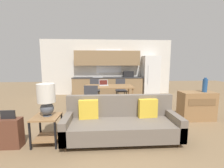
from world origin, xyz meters
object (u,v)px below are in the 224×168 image
at_px(dining_table, 109,88).
at_px(laptop, 104,84).
at_px(refrigerator, 150,76).
at_px(dining_chair_far_right, 121,89).
at_px(table_lamp, 46,98).
at_px(couch, 121,123).
at_px(vase, 205,85).
at_px(credenza, 196,106).
at_px(dining_chair_near_left, 92,98).
at_px(side_table, 47,125).
at_px(dining_chair_far_left, 95,89).
at_px(suitcase, 10,133).

height_order(dining_table, laptop, laptop).
xyz_separation_m(refrigerator, dining_chair_far_right, (-1.57, -1.14, -0.43)).
xyz_separation_m(dining_table, table_lamp, (-1.28, -2.34, 0.20)).
bearing_deg(dining_chair_far_right, laptop, -142.05).
distance_m(couch, vase, 2.64).
xyz_separation_m(dining_table, couch, (0.16, -2.26, -0.37)).
bearing_deg(laptop, dining_table, -42.02).
bearing_deg(credenza, dining_chair_near_left, 169.90).
distance_m(side_table, table_lamp, 0.54).
height_order(couch, dining_chair_far_right, dining_chair_far_right).
xyz_separation_m(credenza, dining_chair_far_right, (-1.85, 2.10, 0.13)).
height_order(refrigerator, credenza, refrigerator).
distance_m(dining_table, vase, 2.90).
bearing_deg(dining_chair_near_left, dining_chair_far_left, -85.49).
distance_m(couch, table_lamp, 1.56).
height_order(dining_chair_far_right, suitcase, dining_chair_far_right).
distance_m(credenza, laptop, 2.97).
bearing_deg(couch, dining_chair_far_left, 102.75).
distance_m(couch, laptop, 2.45).
bearing_deg(dining_chair_far_right, suitcase, -131.94).
xyz_separation_m(dining_table, vase, (2.56, -1.34, 0.25)).
xyz_separation_m(couch, dining_chair_far_right, (0.37, 3.03, 0.18)).
bearing_deg(table_lamp, couch, 3.28).
relative_size(table_lamp, vase, 1.59).
relative_size(dining_chair_far_right, suitcase, 1.30).
bearing_deg(dining_chair_near_left, suitcase, 54.77).
distance_m(couch, dining_chair_far_left, 3.16).
relative_size(dining_chair_far_left, laptop, 2.64).
distance_m(credenza, dining_chair_near_left, 2.97).
bearing_deg(dining_chair_near_left, laptop, -106.72).
bearing_deg(suitcase, vase, 13.98).
relative_size(dining_table, credenza, 1.82).
bearing_deg(dining_chair_far_left, dining_chair_near_left, -89.64).
bearing_deg(dining_table, dining_chair_near_left, -124.14).
relative_size(dining_chair_near_left, dining_chair_far_left, 1.00).
bearing_deg(side_table, refrigerator, 51.45).
bearing_deg(side_table, credenza, 15.72).
bearing_deg(credenza, vase, -7.57).
bearing_deg(dining_chair_near_left, side_table, 68.80).
relative_size(side_table, laptop, 1.58).
xyz_separation_m(couch, dining_chair_far_left, (-0.70, 3.08, 0.18)).
xyz_separation_m(side_table, dining_chair_far_right, (1.83, 3.13, 0.15)).
bearing_deg(laptop, suitcase, -131.49).
bearing_deg(side_table, vase, 14.70).
relative_size(dining_chair_near_left, suitcase, 1.30).
bearing_deg(dining_table, vase, -27.68).
distance_m(dining_chair_far_right, suitcase, 4.08).
bearing_deg(suitcase, credenza, 14.83).
relative_size(couch, suitcase, 3.22).
bearing_deg(suitcase, dining_chair_near_left, 50.02).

